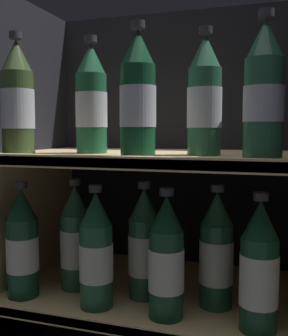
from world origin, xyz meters
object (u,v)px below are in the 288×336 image
at_px(bottle_upper_front_0, 18,101).
at_px(bottle_upper_back_0, 91,102).
at_px(bottle_upper_front_2, 264,93).
at_px(bottle_lower_back_0, 75,240).
at_px(bottle_lower_front_2, 166,261).
at_px(bottle_lower_front_3, 259,271).
at_px(bottle_lower_back_1, 142,246).
at_px(bottle_lower_front_0, 22,246).
at_px(bottle_lower_back_2, 216,253).
at_px(bottle_lower_front_1, 96,253).
at_px(bottle_upper_front_1, 138,97).
at_px(bottle_upper_back_1, 205,99).

bearing_deg(bottle_upper_front_0, bottle_upper_back_0, 30.11).
bearing_deg(bottle_upper_front_2, bottle_lower_back_0, 169.22).
height_order(bottle_lower_front_2, bottle_lower_front_3, same).
distance_m(bottle_upper_front_2, bottle_lower_back_1, 0.40).
distance_m(bottle_lower_front_0, bottle_lower_back_1, 0.26).
relative_size(bottle_lower_front_3, bottle_lower_back_0, 1.00).
relative_size(bottle_lower_back_0, bottle_lower_back_2, 1.00).
bearing_deg(bottle_lower_front_1, bottle_upper_back_0, 119.18).
xyz_separation_m(bottle_upper_front_0, bottle_lower_back_2, (0.41, 0.08, -0.31)).
xyz_separation_m(bottle_lower_back_1, bottle_lower_back_2, (0.16, 0.00, -0.00)).
distance_m(bottle_lower_back_0, bottle_lower_back_1, 0.16).
bearing_deg(bottle_lower_back_0, bottle_upper_front_1, -23.50).
height_order(bottle_upper_front_2, bottle_upper_back_1, same).
bearing_deg(bottle_upper_front_2, bottle_upper_back_0, 167.93).
bearing_deg(bottle_upper_back_0, bottle_lower_front_3, -12.06).
relative_size(bottle_lower_front_1, bottle_lower_back_2, 1.00).
bearing_deg(bottle_lower_front_2, bottle_lower_back_0, 161.77).
bearing_deg(bottle_lower_back_2, bottle_lower_front_2, -137.96).
bearing_deg(bottle_upper_front_0, bottle_upper_back_1, 11.48).
height_order(bottle_upper_back_0, bottle_lower_back_0, bottle_upper_back_0).
height_order(bottle_upper_front_1, bottle_upper_front_2, same).
relative_size(bottle_upper_front_0, bottle_lower_front_3, 1.00).
xyz_separation_m(bottle_lower_front_3, bottle_lower_back_1, (-0.24, 0.08, 0.00)).
distance_m(bottle_upper_front_2, bottle_lower_front_3, 0.31).
bearing_deg(bottle_upper_back_0, bottle_lower_back_1, 0.00).
xyz_separation_m(bottle_upper_front_0, bottle_upper_back_0, (0.13, 0.08, 0.00)).
bearing_deg(bottle_lower_front_1, bottle_upper_back_1, 20.73).
relative_size(bottle_upper_front_0, bottle_lower_back_1, 1.00).
xyz_separation_m(bottle_lower_front_1, bottle_lower_front_3, (0.32, 0.00, -0.00)).
bearing_deg(bottle_upper_back_1, bottle_upper_front_1, -145.88).
relative_size(bottle_lower_front_1, bottle_lower_front_2, 1.00).
bearing_deg(bottle_lower_front_2, bottle_upper_front_2, 0.00).
bearing_deg(bottle_lower_back_2, bottle_upper_back_0, -180.00).
xyz_separation_m(bottle_upper_front_0, bottle_lower_back_1, (0.25, 0.08, -0.31)).
distance_m(bottle_lower_front_1, bottle_lower_back_2, 0.24).
relative_size(bottle_upper_back_0, bottle_lower_front_3, 1.00).
bearing_deg(bottle_lower_back_1, bottle_lower_back_2, 0.00).
bearing_deg(bottle_lower_back_1, bottle_upper_back_0, 180.00).
xyz_separation_m(bottle_upper_front_2, bottle_upper_back_0, (-0.36, 0.08, -0.00)).
height_order(bottle_upper_back_0, bottle_lower_back_1, bottle_upper_back_0).
height_order(bottle_lower_front_1, bottle_lower_front_3, same).
distance_m(bottle_upper_back_0, bottle_lower_front_1, 0.32).
bearing_deg(bottle_upper_back_1, bottle_lower_front_3, -34.04).
distance_m(bottle_upper_front_0, bottle_upper_back_1, 0.39).
relative_size(bottle_lower_front_1, bottle_lower_back_1, 1.00).
xyz_separation_m(bottle_lower_front_2, bottle_lower_back_2, (0.09, 0.08, -0.00)).
bearing_deg(bottle_lower_front_2, bottle_lower_back_2, 42.04).
bearing_deg(bottle_lower_back_2, bottle_upper_front_1, -151.56).
relative_size(bottle_upper_front_1, bottle_lower_back_1, 1.00).
relative_size(bottle_lower_front_1, bottle_lower_back_0, 1.00).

